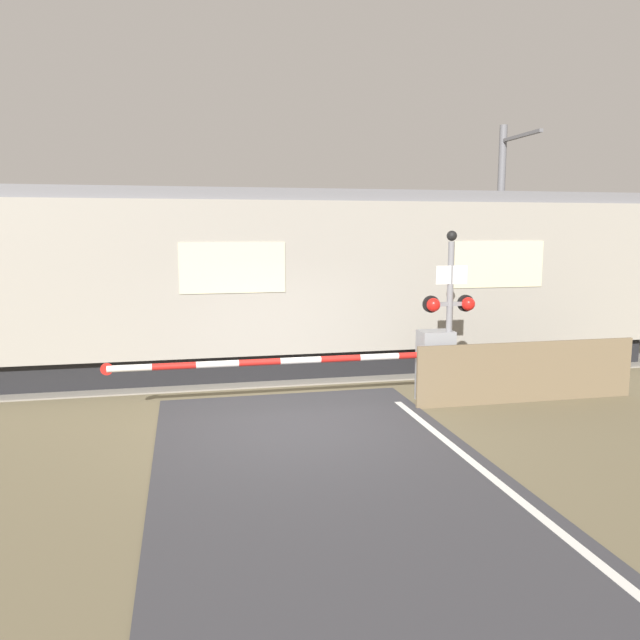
% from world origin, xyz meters
% --- Properties ---
extents(ground_plane, '(80.00, 80.00, 0.00)m').
position_xyz_m(ground_plane, '(0.00, 0.00, 0.00)').
color(ground_plane, '#6B6047').
extents(track_bed, '(36.00, 3.20, 0.13)m').
position_xyz_m(track_bed, '(0.00, 4.18, 0.02)').
color(track_bed, gray).
rests_on(track_bed, ground_plane).
extents(train, '(20.36, 2.77, 3.89)m').
position_xyz_m(train, '(-0.79, 4.18, 1.99)').
color(train, black).
rests_on(train, ground_plane).
extents(crossing_barrier, '(6.04, 0.44, 1.29)m').
position_xyz_m(crossing_barrier, '(2.18, 1.00, 0.69)').
color(crossing_barrier, gray).
rests_on(crossing_barrier, ground_plane).
extents(signal_post, '(0.96, 0.26, 3.07)m').
position_xyz_m(signal_post, '(2.85, 0.85, 1.75)').
color(signal_post, gray).
rests_on(signal_post, ground_plane).
extents(catenary_pole, '(0.20, 1.90, 5.78)m').
position_xyz_m(catenary_pole, '(6.55, 6.02, 3.04)').
color(catenary_pole, slate).
rests_on(catenary_pole, ground_plane).
extents(roadside_fence, '(4.21, 0.06, 1.10)m').
position_xyz_m(roadside_fence, '(4.26, 0.59, 0.55)').
color(roadside_fence, '#726047').
rests_on(roadside_fence, ground_plane).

